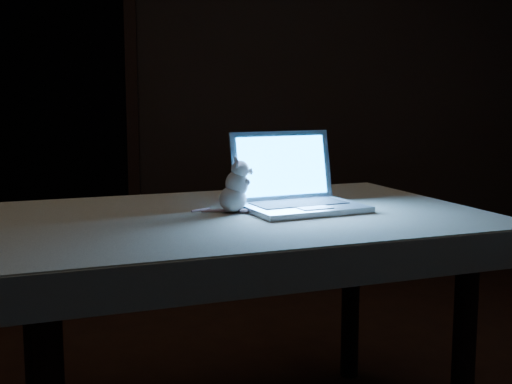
{
  "coord_description": "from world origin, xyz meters",
  "views": [
    {
      "loc": [
        -0.1,
        -2.31,
        1.17
      ],
      "look_at": [
        0.05,
        -0.17,
        0.85
      ],
      "focal_mm": 48.0,
      "sensor_mm": 36.0,
      "label": 1
    }
  ],
  "objects": [
    {
      "name": "tablecloth",
      "position": [
        0.01,
        -0.13,
        0.73
      ],
      "size": [
        1.82,
        1.52,
        0.11
      ],
      "primitive_type": null,
      "rotation": [
        0.0,
        0.0,
        0.36
      ],
      "color": "beige",
      "rests_on": "table"
    },
    {
      "name": "table",
      "position": [
        -0.01,
        -0.16,
        0.39
      ],
      "size": [
        1.65,
        1.31,
        0.77
      ],
      "primitive_type": null,
      "rotation": [
        0.0,
        0.0,
        0.3
      ],
      "color": "black",
      "rests_on": "floor"
    },
    {
      "name": "laptop",
      "position": [
        0.21,
        -0.12,
        0.91
      ],
      "size": [
        0.47,
        0.44,
        0.26
      ],
      "primitive_type": null,
      "rotation": [
        0.0,
        0.0,
        0.36
      ],
      "color": "#A7A8AC",
      "rests_on": "tablecloth"
    },
    {
      "name": "back_wall",
      "position": [
        0.0,
        2.5,
        1.3
      ],
      "size": [
        4.5,
        0.04,
        2.6
      ],
      "primitive_type": "cube",
      "color": "black",
      "rests_on": "ground"
    },
    {
      "name": "doorway",
      "position": [
        -1.1,
        2.5,
        1.06
      ],
      "size": [
        1.06,
        0.36,
        2.13
      ],
      "primitive_type": null,
      "color": "black",
      "rests_on": "back_wall"
    },
    {
      "name": "plush_mouse",
      "position": [
        -0.02,
        -0.13,
        0.87
      ],
      "size": [
        0.15,
        0.15,
        0.18
      ],
      "primitive_type": null,
      "rotation": [
        0.0,
        0.0,
        0.2
      ],
      "color": "silver",
      "rests_on": "tablecloth"
    }
  ]
}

